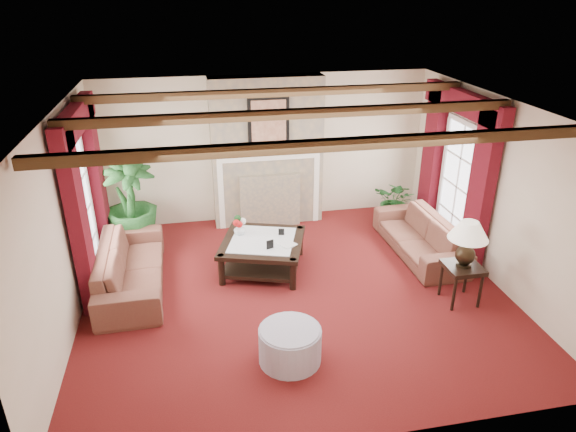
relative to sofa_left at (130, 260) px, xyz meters
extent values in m
plane|color=#490D0E|center=(2.35, -0.62, -0.44)|extent=(6.00, 6.00, 0.00)
plane|color=white|center=(2.35, -0.62, 2.26)|extent=(6.00, 6.00, 0.00)
cube|color=beige|center=(2.35, 2.13, 0.91)|extent=(6.00, 0.02, 2.70)
cube|color=beige|center=(-0.65, -0.62, 0.91)|extent=(0.02, 5.50, 2.70)
cube|color=beige|center=(5.35, -0.62, 0.91)|extent=(0.02, 5.50, 2.70)
imported|color=#3F111A|center=(0.00, 0.00, 0.00)|extent=(2.30, 0.75, 0.89)
imported|color=#3F111A|center=(4.63, 0.17, -0.03)|extent=(2.14, 0.73, 0.82)
imported|color=black|center=(-0.08, 1.38, 0.00)|extent=(2.12, 2.29, 0.90)
imported|color=black|center=(4.69, 1.39, -0.12)|extent=(1.60, 1.60, 0.66)
cylinder|color=#958C9F|center=(1.98, -2.07, -0.23)|extent=(0.75, 0.75, 0.44)
imported|color=silver|center=(1.66, 0.40, 0.15)|extent=(0.21, 0.22, 0.18)
imported|color=black|center=(2.22, -0.12, 0.21)|extent=(0.24, 0.22, 0.30)
camera|label=1|loc=(1.01, -6.88, 3.70)|focal=32.00mm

